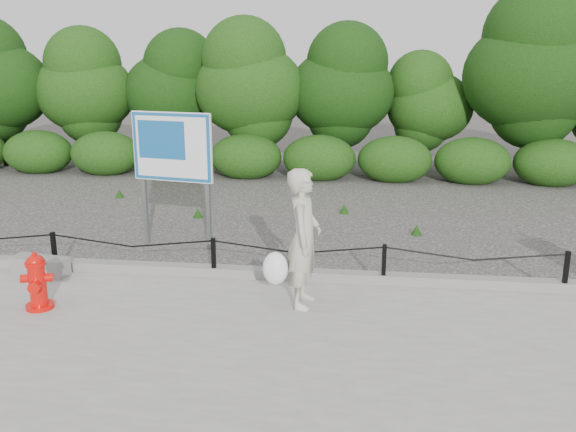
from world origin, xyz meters
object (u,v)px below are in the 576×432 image
(advertising_sign, at_px, (172,153))
(fire_hydrant, at_px, (37,282))
(pedestrian, at_px, (302,240))
(concrete_block, at_px, (40,266))

(advertising_sign, bearing_deg, fire_hydrant, -95.89)
(fire_hydrant, xyz_separation_m, advertising_sign, (0.92, 3.01, 1.22))
(pedestrian, bearing_deg, fire_hydrant, 102.80)
(fire_hydrant, bearing_deg, concrete_block, 102.45)
(fire_hydrant, xyz_separation_m, pedestrian, (3.39, 0.53, 0.53))
(pedestrian, xyz_separation_m, concrete_block, (-4.02, 0.63, -0.76))
(concrete_block, distance_m, advertising_sign, 2.80)
(concrete_block, height_order, advertising_sign, advertising_sign)
(fire_hydrant, xyz_separation_m, concrete_block, (-0.62, 1.17, -0.23))
(pedestrian, bearing_deg, advertising_sign, 48.79)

